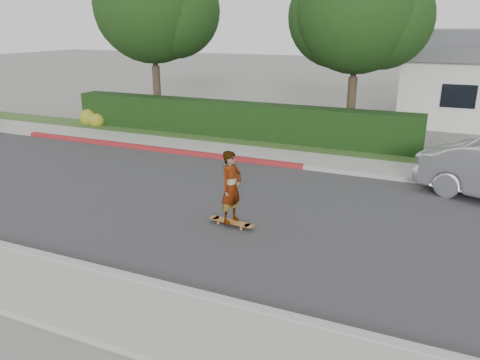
{
  "coord_description": "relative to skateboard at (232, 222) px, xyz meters",
  "views": [
    {
      "loc": [
        5.0,
        -10.26,
        4.56
      ],
      "look_at": [
        0.73,
        -0.52,
        1.0
      ],
      "focal_mm": 35.0,
      "sensor_mm": 36.0,
      "label": 1
    }
  ],
  "objects": [
    {
      "name": "skateboard",
      "position": [
        0.0,
        0.0,
        0.0
      ],
      "size": [
        1.21,
        0.37,
        0.11
      ],
      "rotation": [
        0.0,
        0.0,
        -0.12
      ],
      "color": "#BC6133",
      "rests_on": "ground"
    },
    {
      "name": "tree_left",
      "position": [
        -8.24,
        9.71,
        5.16
      ],
      "size": [
        5.99,
        5.21,
        8.0
      ],
      "color": "#33261C",
      "rests_on": "ground"
    },
    {
      "name": "curb_near",
      "position": [
        -0.73,
        -3.08,
        -0.03
      ],
      "size": [
        60.0,
        0.2,
        0.15
      ],
      "primitive_type": "cube",
      "color": "#9E9E99",
      "rests_on": "ground"
    },
    {
      "name": "curb_far",
      "position": [
        -0.73,
        5.12,
        -0.03
      ],
      "size": [
        60.0,
        0.2,
        0.15
      ],
      "primitive_type": "cube",
      "color": "#9E9E99",
      "rests_on": "ground"
    },
    {
      "name": "sidewalk_far",
      "position": [
        -0.73,
        6.02,
        -0.04
      ],
      "size": [
        60.0,
        1.6,
        0.12
      ],
      "primitive_type": "cube",
      "color": "gray",
      "rests_on": "ground"
    },
    {
      "name": "planting_strip",
      "position": [
        -0.73,
        7.62,
        -0.05
      ],
      "size": [
        60.0,
        1.6,
        0.1
      ],
      "primitive_type": "cube",
      "color": "#2D4C1E",
      "rests_on": "ground"
    },
    {
      "name": "curb_red_section",
      "position": [
        -5.73,
        5.12,
        -0.03
      ],
      "size": [
        12.0,
        0.21,
        0.15
      ],
      "primitive_type": "cube",
      "color": "maroon",
      "rests_on": "ground"
    },
    {
      "name": "flowering_shrub",
      "position": [
        -10.73,
        7.76,
        0.23
      ],
      "size": [
        1.4,
        1.0,
        0.9
      ],
      "color": "#2D4C19",
      "rests_on": "ground"
    },
    {
      "name": "skateboarder",
      "position": [
        -0.0,
        0.0,
        0.88
      ],
      "size": [
        0.55,
        0.71,
        1.72
      ],
      "primitive_type": "imported",
      "rotation": [
        0.0,
        0.0,
        1.33
      ],
      "color": "white",
      "rests_on": "skateboard"
    },
    {
      "name": "sidewalk_near",
      "position": [
        -0.73,
        -3.98,
        -0.04
      ],
      "size": [
        60.0,
        1.6,
        0.12
      ],
      "primitive_type": "cube",
      "color": "gray",
      "rests_on": "ground"
    },
    {
      "name": "road",
      "position": [
        -0.73,
        1.02,
        -0.1
      ],
      "size": [
        60.0,
        8.0,
        0.01
      ],
      "primitive_type": "cube",
      "color": "#2D2D30",
      "rests_on": "ground"
    },
    {
      "name": "hedge",
      "position": [
        -3.73,
        8.22,
        0.65
      ],
      "size": [
        15.0,
        1.0,
        1.5
      ],
      "primitive_type": "cube",
      "color": "black",
      "rests_on": "ground"
    },
    {
      "name": "tree_center",
      "position": [
        0.76,
        10.21,
        4.8
      ],
      "size": [
        5.66,
        4.84,
        7.44
      ],
      "color": "#33261C",
      "rests_on": "ground"
    },
    {
      "name": "ground",
      "position": [
        -0.73,
        1.02,
        -0.1
      ],
      "size": [
        120.0,
        120.0,
        0.0
      ],
      "primitive_type": "plane",
      "color": "slate",
      "rests_on": "ground"
    }
  ]
}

